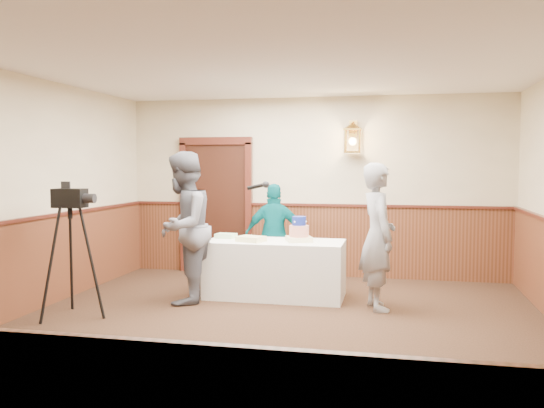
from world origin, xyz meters
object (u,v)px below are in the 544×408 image
at_px(interviewer, 183,227).
at_px(sheet_cake_green, 226,236).
at_px(display_table, 275,269).
at_px(baker, 378,236).
at_px(tiered_cake, 299,232).
at_px(tv_camera_rig, 71,260).
at_px(assistant_p, 275,235).
at_px(sheet_cake_yellow, 251,239).

bearing_deg(interviewer, sheet_cake_green, 153.67).
xyz_separation_m(display_table, baker, (1.34, -0.36, 0.51)).
height_order(tiered_cake, sheet_cake_green, tiered_cake).
relative_size(display_table, sheet_cake_green, 6.97).
xyz_separation_m(display_table, tiered_cake, (0.32, 0.00, 0.50)).
distance_m(display_table, tv_camera_rig, 2.57).
bearing_deg(interviewer, assistant_p, 143.03).
bearing_deg(interviewer, display_table, 117.95).
bearing_deg(sheet_cake_yellow, tiered_cake, 12.44).
distance_m(sheet_cake_green, interviewer, 0.78).
xyz_separation_m(sheet_cake_yellow, baker, (1.63, -0.22, 0.10)).
distance_m(sheet_cake_green, assistant_p, 0.77).
relative_size(sheet_cake_green, assistant_p, 0.17).
height_order(display_table, tv_camera_rig, tv_camera_rig).
relative_size(tiered_cake, tv_camera_rig, 0.27).
xyz_separation_m(interviewer, assistant_p, (0.94, 1.17, -0.22)).
relative_size(baker, assistant_p, 1.20).
height_order(tiered_cake, assistant_p, assistant_p).
height_order(display_table, baker, baker).
distance_m(display_table, interviewer, 1.34).
height_order(tiered_cake, tv_camera_rig, tv_camera_rig).
distance_m(sheet_cake_yellow, tv_camera_rig, 2.23).
bearing_deg(sheet_cake_yellow, interviewer, -153.26).
relative_size(tiered_cake, interviewer, 0.21).
distance_m(tiered_cake, baker, 1.08).
height_order(sheet_cake_green, assistant_p, assistant_p).
height_order(display_table, assistant_p, assistant_p).
bearing_deg(display_table, baker, -14.88).
distance_m(interviewer, assistant_p, 1.52).
xyz_separation_m(sheet_cake_green, assistant_p, (0.58, 0.50, -0.04)).
xyz_separation_m(sheet_cake_green, tv_camera_rig, (-1.36, -1.62, -0.11)).
distance_m(baker, tv_camera_rig, 3.60).
height_order(assistant_p, tv_camera_rig, same).
relative_size(sheet_cake_green, tv_camera_rig, 0.17).
xyz_separation_m(sheet_cake_yellow, sheet_cake_green, (-0.43, 0.28, -0.00)).
xyz_separation_m(interviewer, baker, (2.42, 0.17, -0.07)).
distance_m(display_table, sheet_cake_yellow, 0.52).
distance_m(tiered_cake, assistant_p, 0.80).
xyz_separation_m(tiered_cake, sheet_cake_yellow, (-0.61, -0.14, -0.09)).
xyz_separation_m(tiered_cake, assistant_p, (-0.46, 0.64, -0.14)).
height_order(sheet_cake_yellow, baker, baker).
distance_m(sheet_cake_green, tv_camera_rig, 2.12).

